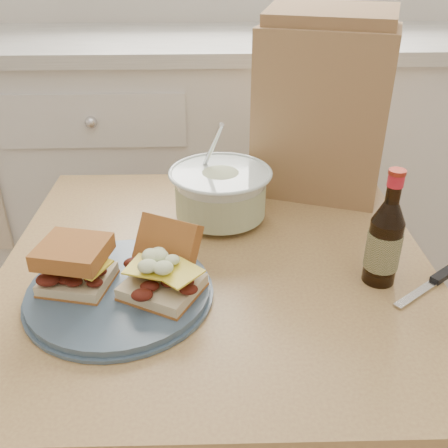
{
  "coord_description": "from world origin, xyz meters",
  "views": [
    {
      "loc": [
        -0.17,
        -0.03,
        1.21
      ],
      "look_at": [
        -0.14,
        0.76,
        0.76
      ],
      "focal_mm": 40.0,
      "sensor_mm": 36.0,
      "label": 1
    }
  ],
  "objects_px": {
    "coleslaw_bowl": "(220,196)",
    "paper_bag": "(322,113)",
    "plate": "(120,292)",
    "beer_bottle": "(385,241)",
    "dining_table": "(217,300)"
  },
  "relations": [
    {
      "from": "coleslaw_bowl",
      "to": "paper_bag",
      "type": "height_order",
      "value": "paper_bag"
    },
    {
      "from": "plate",
      "to": "beer_bottle",
      "type": "height_order",
      "value": "beer_bottle"
    },
    {
      "from": "beer_bottle",
      "to": "coleslaw_bowl",
      "type": "bearing_deg",
      "value": 153.74
    },
    {
      "from": "beer_bottle",
      "to": "dining_table",
      "type": "bearing_deg",
      "value": 179.53
    },
    {
      "from": "plate",
      "to": "beer_bottle",
      "type": "distance_m",
      "value": 0.46
    },
    {
      "from": "dining_table",
      "to": "paper_bag",
      "type": "relative_size",
      "value": 2.17
    },
    {
      "from": "dining_table",
      "to": "beer_bottle",
      "type": "xyz_separation_m",
      "value": [
        0.29,
        -0.08,
        0.18
      ]
    },
    {
      "from": "plate",
      "to": "paper_bag",
      "type": "distance_m",
      "value": 0.62
    },
    {
      "from": "coleslaw_bowl",
      "to": "paper_bag",
      "type": "xyz_separation_m",
      "value": [
        0.24,
        0.15,
        0.13
      ]
    },
    {
      "from": "plate",
      "to": "paper_bag",
      "type": "relative_size",
      "value": 0.82
    },
    {
      "from": "dining_table",
      "to": "paper_bag",
      "type": "bearing_deg",
      "value": 52.02
    },
    {
      "from": "beer_bottle",
      "to": "paper_bag",
      "type": "distance_m",
      "value": 0.41
    },
    {
      "from": "beer_bottle",
      "to": "paper_bag",
      "type": "height_order",
      "value": "paper_bag"
    },
    {
      "from": "paper_bag",
      "to": "dining_table",
      "type": "bearing_deg",
      "value": -109.0
    },
    {
      "from": "coleslaw_bowl",
      "to": "beer_bottle",
      "type": "relative_size",
      "value": 1.02
    }
  ]
}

